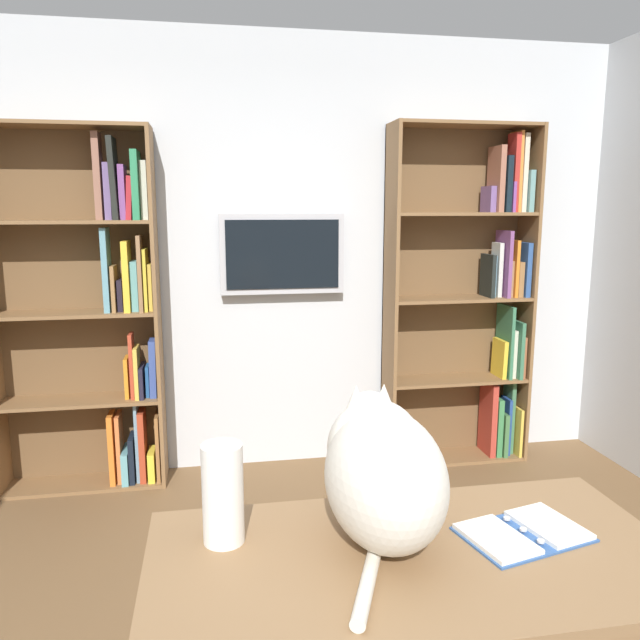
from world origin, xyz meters
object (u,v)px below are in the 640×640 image
object	(u,v)px
bookshelf_left	(475,300)
wall_mounted_tv	(282,254)
cat	(381,468)
desk	(416,600)
open_binder	(523,533)
paper_towel_roll	(223,494)
bookshelf_right	(97,316)

from	to	relation	value
bookshelf_left	wall_mounted_tv	xyz separation A→B (m)	(1.25, -0.08, 0.31)
cat	bookshelf_left	bearing A→B (deg)	-119.43
desk	open_binder	distance (m)	0.35
desk	cat	xyz separation A→B (m)	(0.06, -0.13, 0.32)
desk	open_binder	bearing A→B (deg)	-169.72
open_binder	cat	bearing A→B (deg)	-10.17
open_binder	paper_towel_roll	xyz separation A→B (m)	(0.81, -0.12, 0.13)
bookshelf_right	desk	world-z (taller)	bookshelf_right
paper_towel_roll	bookshelf_right	bearing A→B (deg)	-72.80
wall_mounted_tv	desk	xyz separation A→B (m)	(-0.06, 2.43, -0.72)
bookshelf_left	open_binder	world-z (taller)	bookshelf_left
wall_mounted_tv	cat	bearing A→B (deg)	89.83
open_binder	bookshelf_left	bearing A→B (deg)	-110.76
wall_mounted_tv	paper_towel_roll	size ratio (longest dim) A/B	2.81
bookshelf_right	cat	world-z (taller)	bookshelf_right
open_binder	paper_towel_roll	distance (m)	0.82
bookshelf_left	paper_towel_roll	distance (m)	2.75
cat	desk	bearing A→B (deg)	116.65
bookshelf_right	wall_mounted_tv	size ratio (longest dim) A/B	2.76
bookshelf_left	open_binder	distance (m)	2.46
bookshelf_left	cat	size ratio (longest dim) A/B	3.72
desk	cat	bearing A→B (deg)	-63.35
cat	paper_towel_roll	bearing A→B (deg)	-6.28
wall_mounted_tv	cat	xyz separation A→B (m)	(0.01, 2.30, -0.40)
wall_mounted_tv	open_binder	bearing A→B (deg)	99.06
desk	cat	distance (m)	0.35
bookshelf_left	wall_mounted_tv	distance (m)	1.29
bookshelf_left	desk	distance (m)	2.66
bookshelf_left	paper_towel_roll	size ratio (longest dim) A/B	7.94
bookshelf_left	open_binder	xyz separation A→B (m)	(0.87, 2.29, -0.28)
bookshelf_left	open_binder	bearing A→B (deg)	69.24
cat	open_binder	xyz separation A→B (m)	(-0.38, 0.07, -0.19)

